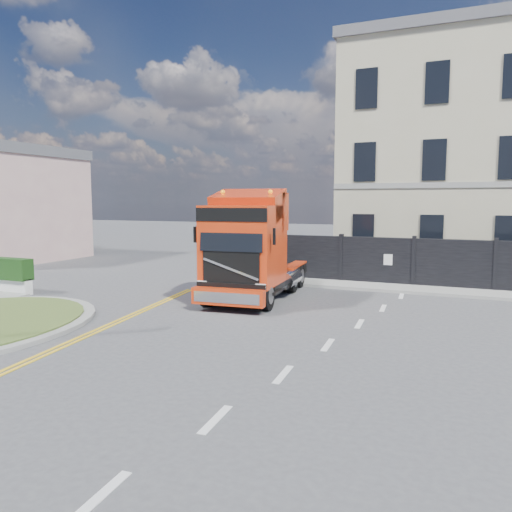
% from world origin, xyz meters
% --- Properties ---
extents(ground, '(120.00, 120.00, 0.00)m').
position_xyz_m(ground, '(0.00, 0.00, 0.00)').
color(ground, '#424244').
rests_on(ground, ground).
extents(hoarding_fence, '(18.80, 0.25, 2.00)m').
position_xyz_m(hoarding_fence, '(6.55, 9.00, 1.00)').
color(hoarding_fence, black).
rests_on(hoarding_fence, ground).
extents(georgian_building, '(12.30, 10.30, 12.80)m').
position_xyz_m(georgian_building, '(6.00, 16.50, 5.77)').
color(georgian_building, '#B7AF91').
rests_on(georgian_building, ground).
extents(pavement_far, '(20.00, 1.60, 0.12)m').
position_xyz_m(pavement_far, '(6.00, 8.10, 0.06)').
color(pavement_far, gray).
rests_on(pavement_far, ground).
extents(truck, '(2.90, 6.52, 3.80)m').
position_xyz_m(truck, '(-1.02, 3.84, 1.70)').
color(truck, black).
rests_on(truck, ground).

